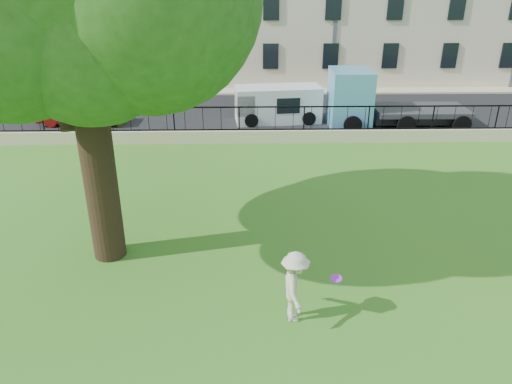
{
  "coord_description": "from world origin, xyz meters",
  "views": [
    {
      "loc": [
        0.32,
        -10.27,
        7.69
      ],
      "look_at": [
        0.6,
        3.5,
        1.34
      ],
      "focal_mm": 35.0,
      "sensor_mm": 36.0,
      "label": 1
    }
  ],
  "objects_px": {
    "red_sedan": "(79,111)",
    "man": "(295,287)",
    "frisbee": "(336,279)",
    "white_van": "(278,104)",
    "blue_truck": "(398,99)"
  },
  "relations": [
    {
      "from": "man",
      "to": "red_sedan",
      "type": "height_order",
      "value": "man"
    },
    {
      "from": "man",
      "to": "red_sedan",
      "type": "bearing_deg",
      "value": 29.64
    },
    {
      "from": "frisbee",
      "to": "white_van",
      "type": "bearing_deg",
      "value": 91.31
    },
    {
      "from": "red_sedan",
      "to": "blue_truck",
      "type": "relative_size",
      "value": 0.63
    },
    {
      "from": "blue_truck",
      "to": "white_van",
      "type": "bearing_deg",
      "value": 171.12
    },
    {
      "from": "red_sedan",
      "to": "blue_truck",
      "type": "height_order",
      "value": "blue_truck"
    },
    {
      "from": "white_van",
      "to": "blue_truck",
      "type": "xyz_separation_m",
      "value": [
        6.01,
        -1.0,
        0.52
      ]
    },
    {
      "from": "frisbee",
      "to": "white_van",
      "type": "relative_size",
      "value": 0.06
    },
    {
      "from": "man",
      "to": "blue_truck",
      "type": "height_order",
      "value": "blue_truck"
    },
    {
      "from": "man",
      "to": "frisbee",
      "type": "bearing_deg",
      "value": -88.54
    },
    {
      "from": "frisbee",
      "to": "red_sedan",
      "type": "distance_m",
      "value": 19.1
    },
    {
      "from": "red_sedan",
      "to": "blue_truck",
      "type": "xyz_separation_m",
      "value": [
        16.32,
        -0.71,
        0.73
      ]
    },
    {
      "from": "red_sedan",
      "to": "man",
      "type": "bearing_deg",
      "value": -146.29
    },
    {
      "from": "frisbee",
      "to": "man",
      "type": "bearing_deg",
      "value": -176.71
    },
    {
      "from": "red_sedan",
      "to": "white_van",
      "type": "bearing_deg",
      "value": -86.14
    }
  ]
}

